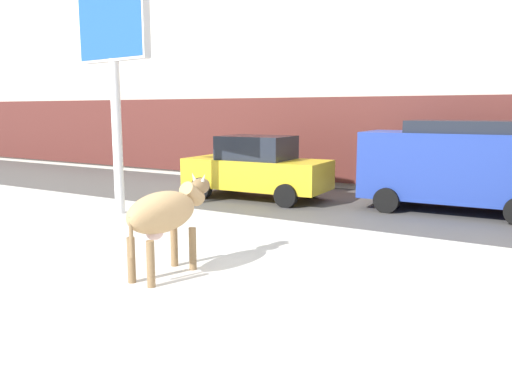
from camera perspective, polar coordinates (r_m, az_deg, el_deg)
The scene contains 7 objects.
ground_plane at distance 7.39m, azimuth -6.48°, elevation -11.33°, with size 120.00×120.00×0.00m, color silver.
road_strip at distance 14.17m, azimuth 13.13°, elevation -1.56°, with size 60.00×5.60×0.01m, color #514F4C.
cow_tan at distance 8.06m, azimuth -10.12°, elevation -2.34°, with size 0.61×1.89×1.54m.
billboard at distance 13.23m, azimuth -15.74°, elevation 16.36°, with size 2.53×0.52×5.56m.
car_yellow_sedan at distance 14.93m, azimuth 0.07°, elevation 2.72°, with size 4.28×2.14×1.84m.
car_blue_van at distance 13.86m, azimuth 21.59°, elevation 2.97°, with size 4.69×2.29×2.32m.
pedestrian_near_billboard at distance 20.72m, azimuth -5.17°, elevation 4.40°, with size 0.36×0.24×1.73m.
Camera 1 is at (4.25, -5.46, 2.57)m, focal length 35.81 mm.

